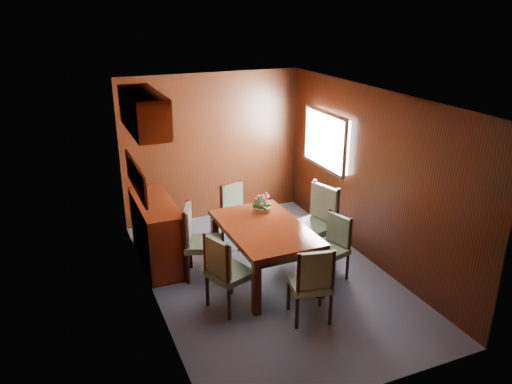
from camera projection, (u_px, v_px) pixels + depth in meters
name	position (u px, v px, depth m)	size (l,w,h in m)	color
ground	(269.00, 276.00, 6.63)	(4.50, 4.50, 0.00)	#3C4252
room_shell	(252.00, 153.00, 6.30)	(3.06, 4.52, 2.41)	black
sideboard	(157.00, 232.00, 6.88)	(0.48, 1.40, 0.90)	#3A1207
dining_table	(264.00, 234.00, 6.40)	(1.01, 1.59, 0.74)	#3A1207
chair_left_near	(225.00, 269.00, 5.76)	(0.57, 0.58, 0.96)	black
chair_left_far	(197.00, 238.00, 6.46)	(0.60, 0.61, 1.01)	black
chair_right_near	(333.00, 243.00, 6.47)	(0.49, 0.51, 0.87)	black
chair_right_far	(318.00, 219.00, 6.91)	(0.61, 0.63, 1.09)	black
chair_head	(312.00, 280.00, 5.54)	(0.53, 0.51, 0.94)	black
chair_foot	(237.00, 211.00, 7.43)	(0.56, 0.54, 0.92)	black
flower_centerpiece	(262.00, 203.00, 6.76)	(0.26, 0.26, 0.26)	#A45F32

